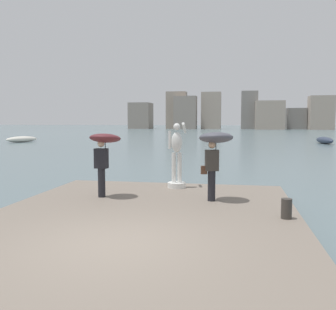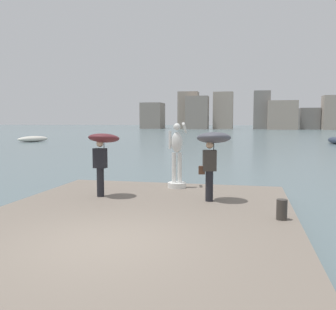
{
  "view_description": "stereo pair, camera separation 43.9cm",
  "coord_description": "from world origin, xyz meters",
  "px_view_note": "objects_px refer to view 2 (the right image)",
  "views": [
    {
      "loc": [
        2.22,
        -6.64,
        2.7
      ],
      "look_at": [
        0.0,
        5.79,
        1.55
      ],
      "focal_mm": 39.84,
      "sensor_mm": 36.0,
      "label": 1
    },
    {
      "loc": [
        2.65,
        -6.55,
        2.7
      ],
      "look_at": [
        0.0,
        5.79,
        1.55
      ],
      "focal_mm": 39.84,
      "sensor_mm": 36.0,
      "label": 2
    }
  ],
  "objects_px": {
    "statue_white_figure": "(177,161)",
    "onlooker_right": "(213,147)",
    "onlooker_left": "(103,147)",
    "boat_near": "(336,141)",
    "boat_mid": "(33,139)",
    "mooring_bollard": "(282,210)"
  },
  "relations": [
    {
      "from": "statue_white_figure",
      "to": "boat_near",
      "type": "distance_m",
      "value": 36.86
    },
    {
      "from": "mooring_bollard",
      "to": "boat_mid",
      "type": "relative_size",
      "value": 0.11
    },
    {
      "from": "boat_near",
      "to": "boat_mid",
      "type": "bearing_deg",
      "value": -174.45
    },
    {
      "from": "boat_near",
      "to": "boat_mid",
      "type": "height_order",
      "value": "boat_near"
    },
    {
      "from": "boat_near",
      "to": "boat_mid",
      "type": "distance_m",
      "value": 37.67
    },
    {
      "from": "statue_white_figure",
      "to": "onlooker_right",
      "type": "relative_size",
      "value": 1.11
    },
    {
      "from": "onlooker_left",
      "to": "onlooker_right",
      "type": "xyz_separation_m",
      "value": [
        3.31,
        0.06,
        0.06
      ]
    },
    {
      "from": "statue_white_figure",
      "to": "mooring_bollard",
      "type": "distance_m",
      "value": 4.88
    },
    {
      "from": "onlooker_right",
      "to": "boat_near",
      "type": "xyz_separation_m",
      "value": [
        11.21,
        36.53,
        -1.57
      ]
    },
    {
      "from": "boat_near",
      "to": "boat_mid",
      "type": "xyz_separation_m",
      "value": [
        -37.49,
        -3.64,
        -0.03
      ]
    },
    {
      "from": "statue_white_figure",
      "to": "onlooker_right",
      "type": "xyz_separation_m",
      "value": [
        1.4,
        -1.91,
        0.64
      ]
    },
    {
      "from": "statue_white_figure",
      "to": "onlooker_left",
      "type": "distance_m",
      "value": 2.81
    },
    {
      "from": "boat_near",
      "to": "onlooker_right",
      "type": "bearing_deg",
      "value": -107.06
    },
    {
      "from": "mooring_bollard",
      "to": "boat_mid",
      "type": "xyz_separation_m",
      "value": [
        -28.07,
        34.6,
        -0.26
      ]
    },
    {
      "from": "boat_mid",
      "to": "onlooker_right",
      "type": "bearing_deg",
      "value": -51.38
    },
    {
      "from": "onlooker_right",
      "to": "boat_near",
      "type": "relative_size",
      "value": 0.42
    },
    {
      "from": "onlooker_left",
      "to": "boat_near",
      "type": "distance_m",
      "value": 39.4
    },
    {
      "from": "statue_white_figure",
      "to": "onlooker_right",
      "type": "bearing_deg",
      "value": -53.85
    },
    {
      "from": "onlooker_left",
      "to": "boat_mid",
      "type": "bearing_deg",
      "value": 124.88
    },
    {
      "from": "onlooker_right",
      "to": "boat_mid",
      "type": "xyz_separation_m",
      "value": [
        -26.28,
        32.89,
        -1.6
      ]
    },
    {
      "from": "onlooker_right",
      "to": "onlooker_left",
      "type": "bearing_deg",
      "value": -178.88
    },
    {
      "from": "statue_white_figure",
      "to": "boat_mid",
      "type": "height_order",
      "value": "statue_white_figure"
    }
  ]
}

